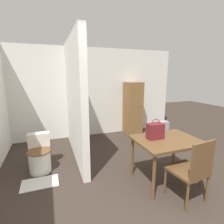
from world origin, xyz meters
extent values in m
cube|color=white|center=(0.00, 3.66, 1.25)|extent=(5.20, 0.12, 2.50)
cube|color=white|center=(-0.61, 2.44, 1.25)|extent=(0.12, 2.31, 2.50)
cube|color=brown|center=(0.65, 0.92, 0.72)|extent=(1.02, 0.80, 0.04)
cylinder|color=brown|center=(0.20, 0.58, 0.35)|extent=(0.05, 0.05, 0.70)
cylinder|color=brown|center=(1.10, 0.58, 0.35)|extent=(0.05, 0.05, 0.70)
cylinder|color=brown|center=(0.20, 1.26, 0.35)|extent=(0.05, 0.05, 0.70)
cylinder|color=brown|center=(1.10, 1.26, 0.35)|extent=(0.05, 0.05, 0.70)
cube|color=brown|center=(0.65, 0.45, 0.44)|extent=(0.51, 0.51, 0.04)
cube|color=brown|center=(0.68, 0.24, 0.70)|extent=(0.41, 0.08, 0.49)
cylinder|color=brown|center=(0.43, 0.62, 0.21)|extent=(0.04, 0.04, 0.42)
cylinder|color=brown|center=(0.82, 0.67, 0.21)|extent=(0.04, 0.04, 0.42)
cylinder|color=brown|center=(0.48, 0.23, 0.21)|extent=(0.04, 0.04, 0.42)
cylinder|color=brown|center=(0.87, 0.28, 0.21)|extent=(0.04, 0.04, 0.42)
cylinder|color=silver|center=(-1.36, 1.93, 0.19)|extent=(0.38, 0.38, 0.39)
cylinder|color=brown|center=(-1.36, 1.93, 0.40)|extent=(0.41, 0.41, 0.02)
cube|color=silver|center=(-1.36, 2.19, 0.52)|extent=(0.40, 0.18, 0.28)
cube|color=maroon|center=(0.47, 1.01, 0.87)|extent=(0.26, 0.15, 0.26)
torus|color=maroon|center=(0.47, 1.01, 0.99)|extent=(0.16, 0.01, 0.16)
cube|color=brown|center=(1.24, 3.34, 0.77)|extent=(0.46, 0.48, 1.55)
sphere|color=black|center=(1.36, 3.09, 0.85)|extent=(0.02, 0.02, 0.02)
cube|color=silver|center=(-1.36, 1.53, 0.01)|extent=(0.58, 0.35, 0.01)
cube|color=#9E9EA3|center=(1.79, 2.58, 0.25)|extent=(0.29, 0.19, 0.51)
camera|label=1|loc=(-1.11, -1.30, 1.77)|focal=28.00mm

